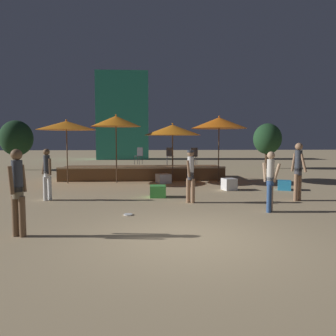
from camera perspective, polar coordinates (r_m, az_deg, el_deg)
name	(u,v)px	position (r m, az deg, el deg)	size (l,w,h in m)	color
ground_plane	(187,238)	(6.76, 3.28, -12.08)	(120.00, 120.00, 0.00)	tan
wooden_deck	(143,173)	(16.92, -4.43, -0.81)	(8.10, 2.32, 0.69)	brown
patio_umbrella_0	(219,123)	(15.73, 8.88, 7.75)	(2.63, 2.63, 3.12)	brown
patio_umbrella_1	(116,121)	(15.35, -9.06, 8.04)	(2.28, 2.28, 3.17)	brown
patio_umbrella_2	(66,125)	(15.61, -17.28, 7.08)	(2.66, 2.66, 2.92)	brown
patio_umbrella_3	(173,130)	(15.22, 0.79, 6.63)	(2.61, 2.61, 2.77)	brown
cube_seat_0	(158,191)	(11.39, -1.78, -4.07)	(0.56, 0.56, 0.41)	#4CC651
cube_seat_1	(284,185)	(13.82, 19.59, -2.84)	(0.65, 0.65, 0.38)	#2D9EDB
cube_seat_2	(229,184)	(13.22, 10.60, -2.79)	(0.60, 0.60, 0.46)	white
cube_seat_3	(163,178)	(15.12, -0.81, -1.84)	(0.75, 0.75, 0.42)	white
person_0	(191,173)	(10.30, 3.96, -0.95)	(0.33, 0.47, 1.67)	#997051
person_1	(298,168)	(11.43, 21.73, -0.06)	(0.36, 0.54, 1.89)	#997051
person_2	(18,189)	(7.32, -24.70, -3.29)	(0.29, 0.48, 1.79)	brown
person_3	(270,180)	(9.38, 17.39, -1.96)	(0.45, 0.36, 1.67)	#2D4C7F
person_4	(47,173)	(11.41, -20.32, -0.75)	(0.42, 0.36, 1.70)	white
bistro_chair_0	(139,154)	(17.52, -5.03, 2.43)	(0.47, 0.47, 0.90)	#47474C
bistro_chair_1	(194,155)	(16.93, 4.52, 2.35)	(0.40, 0.40, 0.90)	#47474C
bistro_chair_2	(170,154)	(17.08, 0.33, 2.38)	(0.40, 0.40, 0.90)	#47474C
frisbee_disc	(128,214)	(8.77, -6.98, -8.04)	(0.23, 0.23, 0.03)	white
background_tree_0	(267,139)	(23.92, 16.93, 4.85)	(1.94, 1.94, 3.14)	#3D2B1C
background_tree_1	(16,138)	(23.92, -24.91, 4.71)	(2.12, 2.12, 3.28)	#3D2B1C
distant_building	(123,117)	(35.00, -7.82, 8.87)	(5.27, 3.22, 8.91)	teal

